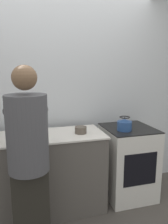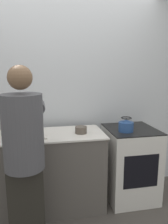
{
  "view_description": "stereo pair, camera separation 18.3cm",
  "coord_description": "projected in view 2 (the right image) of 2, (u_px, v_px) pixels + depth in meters",
  "views": [
    {
      "loc": [
        -0.42,
        -2.04,
        1.63
      ],
      "look_at": [
        0.22,
        0.19,
        1.16
      ],
      "focal_mm": 35.0,
      "sensor_mm": 36.0,
      "label": 1
    },
    {
      "loc": [
        -0.24,
        -2.09,
        1.63
      ],
      "look_at": [
        0.22,
        0.19,
        1.16
      ],
      "focal_mm": 35.0,
      "sensor_mm": 36.0,
      "label": 2
    }
  ],
  "objects": [
    {
      "name": "person",
      "position": [
        24.0,
        155.0,
        1.88
      ],
      "size": [
        0.39,
        0.62,
        1.65
      ],
      "color": "black",
      "rests_on": "ground_plane"
    },
    {
      "name": "bowl_prep",
      "position": [
        81.0,
        130.0,
        2.45
      ],
      "size": [
        0.13,
        0.13,
        0.08
      ],
      "color": "brown",
      "rests_on": "counter"
    },
    {
      "name": "wall_back",
      "position": [
        60.0,
        94.0,
        2.79
      ],
      "size": [
        8.0,
        0.05,
        2.6
      ],
      "color": "silver",
      "rests_on": "ground_plane"
    },
    {
      "name": "oven",
      "position": [
        130.0,
        163.0,
        2.75
      ],
      "size": [
        0.59,
        0.63,
        0.9
      ],
      "color": "silver",
      "rests_on": "ground_plane"
    },
    {
      "name": "ground_plane",
      "position": [
        68.0,
        220.0,
        2.38
      ],
      "size": [
        12.0,
        12.0,
        0.0
      ],
      "primitive_type": "plane",
      "color": "#4C4742"
    },
    {
      "name": "kettle",
      "position": [
        126.0,
        125.0,
        2.53
      ],
      "size": [
        0.17,
        0.17,
        0.17
      ],
      "color": "#284C8C",
      "rests_on": "oven"
    },
    {
      "name": "counter",
      "position": [
        35.0,
        173.0,
        2.49
      ],
      "size": [
        1.59,
        0.58,
        0.91
      ],
      "color": "#5B5651",
      "rests_on": "ground_plane"
    },
    {
      "name": "cutting_board",
      "position": [
        29.0,
        136.0,
        2.32
      ],
      "size": [
        0.38,
        0.25,
        0.02
      ],
      "color": "silver",
      "rests_on": "counter"
    },
    {
      "name": "knife",
      "position": [
        28.0,
        135.0,
        2.3
      ],
      "size": [
        0.25,
        0.04,
        0.01
      ],
      "rotation": [
        0.0,
        0.0,
        0.04
      ],
      "color": "silver",
      "rests_on": "cutting_board"
    }
  ]
}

